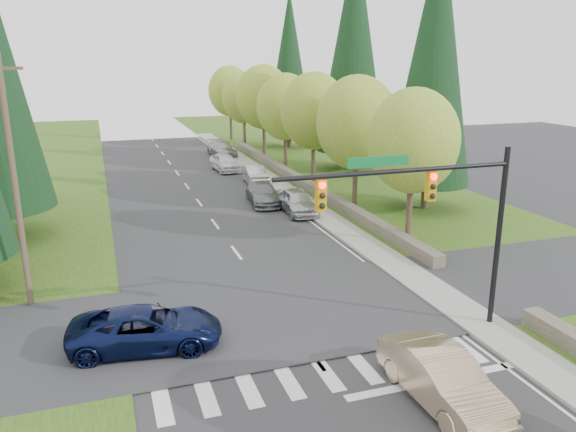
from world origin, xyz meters
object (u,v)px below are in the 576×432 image
sedan_champagne (442,378)px  parked_car_a (298,201)px  parked_car_b (263,194)px  parked_car_e (222,149)px  parked_car_c (255,175)px  suv_navy (146,329)px  parked_car_d (225,162)px

sedan_champagne → parked_car_a: (3.02, 20.97, -0.01)m
sedan_champagne → parked_car_a: sedan_champagne is taller
sedan_champagne → parked_car_b: 24.14m
parked_car_e → parked_car_a: bearing=-95.0°
parked_car_b → parked_car_c: parked_car_c is taller
sedan_champagne → parked_car_c: bearing=82.7°
parked_car_a → suv_navy: bearing=-123.9°
sedan_champagne → parked_car_d: sedan_champagne is taller
parked_car_b → parked_car_d: size_ratio=1.06×
sedan_champagne → parked_car_c: size_ratio=1.11×
parked_car_a → parked_car_e: parked_car_a is taller
parked_car_e → parked_car_c: bearing=-96.1°
sedan_champagne → parked_car_a: size_ratio=1.04×
parked_car_c → parked_car_d: 6.09m
sedan_champagne → parked_car_e: bearing=84.0°
sedan_champagne → parked_car_d: size_ratio=1.04×
parked_car_c → parked_car_e: bearing=92.8°
sedan_champagne → suv_navy: sedan_champagne is taller
parked_car_b → parked_car_e: size_ratio=0.95×
parked_car_a → parked_car_e: bearing=92.3°
parked_car_d → parked_car_e: (1.40, 7.70, -0.04)m
parked_car_a → sedan_champagne: bearing=-95.9°
suv_navy → parked_car_e: parked_car_e is taller
parked_car_b → parked_car_d: (0.00, 12.23, 0.08)m
parked_car_a → parked_car_d: bearing=97.5°
parked_car_c → parked_car_a: bearing=-84.6°
parked_car_d → parked_car_e: bearing=75.2°
parked_car_a → parked_car_c: 9.37m
parked_car_b → parked_car_c: size_ratio=1.12×
parked_car_b → suv_navy: bearing=-111.4°
suv_navy → parked_car_e: size_ratio=1.01×
suv_navy → parked_car_d: bearing=-9.3°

